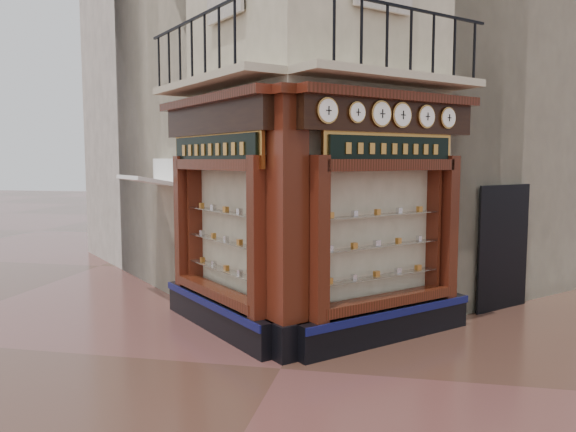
% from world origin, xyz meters
% --- Properties ---
extents(ground, '(80.00, 80.00, 0.00)m').
position_xyz_m(ground, '(0.00, 0.00, 0.00)').
color(ground, '#482C21').
rests_on(ground, ground).
extents(main_building, '(11.31, 11.31, 12.00)m').
position_xyz_m(main_building, '(0.00, 6.16, 6.00)').
color(main_building, beige).
rests_on(main_building, ground).
extents(neighbour_left, '(11.31, 11.31, 11.00)m').
position_xyz_m(neighbour_left, '(-2.47, 8.63, 5.50)').
color(neighbour_left, beige).
rests_on(neighbour_left, ground).
extents(neighbour_right, '(11.31, 11.31, 11.00)m').
position_xyz_m(neighbour_right, '(2.47, 8.63, 5.50)').
color(neighbour_right, beige).
rests_on(neighbour_right, ground).
extents(shopfront_left, '(2.86, 2.86, 3.98)m').
position_xyz_m(shopfront_left, '(-1.41, 1.57, 1.98)').
color(shopfront_left, black).
rests_on(shopfront_left, ground).
extents(shopfront_right, '(2.86, 2.86, 3.98)m').
position_xyz_m(shopfront_right, '(1.41, 1.57, 1.98)').
color(shopfront_right, black).
rests_on(shopfront_right, ground).
extents(corner_pilaster, '(0.85, 0.85, 3.98)m').
position_xyz_m(corner_pilaster, '(0.00, 0.50, 1.95)').
color(corner_pilaster, black).
rests_on(corner_pilaster, ground).
extents(balcony, '(5.94, 2.97, 1.03)m').
position_xyz_m(balcony, '(0.00, 1.49, 4.22)').
color(balcony, beige).
rests_on(balcony, ground).
extents(clock_a, '(0.30, 0.30, 0.37)m').
position_xyz_m(clock_a, '(0.58, 0.47, 3.62)').
color(clock_a, '#B07D3A').
rests_on(clock_a, ground).
extents(clock_b, '(0.26, 0.26, 0.31)m').
position_xyz_m(clock_b, '(0.96, 0.86, 3.62)').
color(clock_b, '#B07D3A').
rests_on(clock_b, ground).
extents(clock_c, '(0.32, 0.32, 0.40)m').
position_xyz_m(clock_c, '(1.30, 1.19, 3.62)').
color(clock_c, '#B07D3A').
rests_on(clock_c, ground).
extents(clock_d, '(0.32, 0.32, 0.40)m').
position_xyz_m(clock_d, '(1.61, 1.50, 3.62)').
color(clock_d, '#B07D3A').
rests_on(clock_d, ground).
extents(clock_e, '(0.30, 0.30, 0.37)m').
position_xyz_m(clock_e, '(1.99, 1.89, 3.62)').
color(clock_e, '#B07D3A').
rests_on(clock_e, ground).
extents(clock_f, '(0.29, 0.29, 0.35)m').
position_xyz_m(clock_f, '(2.35, 2.25, 3.62)').
color(clock_f, '#B07D3A').
rests_on(clock_f, ground).
extents(awning, '(1.56, 1.56, 0.23)m').
position_xyz_m(awning, '(-3.56, 3.36, 0.00)').
color(awning, white).
rests_on(awning, ground).
extents(signboard_left, '(2.27, 2.27, 0.61)m').
position_xyz_m(signboard_left, '(-1.46, 1.51, 3.10)').
color(signboard_left, '#C6883A').
rests_on(signboard_left, ground).
extents(signboard_right, '(1.95, 1.95, 0.52)m').
position_xyz_m(signboard_right, '(1.46, 1.51, 3.10)').
color(signboard_right, '#C6883A').
rests_on(signboard_right, ground).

